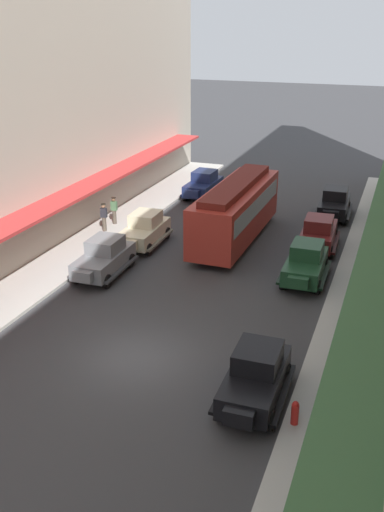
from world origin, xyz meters
TOP-DOWN VIEW (x-y plane):
  - ground_plane at (0.00, 0.00)m, footprint 200.00×200.00m
  - sidewalk_right at (7.50, 0.00)m, footprint 3.00×60.00m
  - parked_car_0 at (4.67, 9.16)m, footprint 2.22×4.29m
  - parked_car_1 at (-4.76, 6.38)m, footprint 2.22×4.29m
  - parked_car_2 at (4.67, 19.46)m, footprint 2.26×4.30m
  - parked_car_3 at (-4.59, 10.74)m, footprint 2.23×4.29m
  - parked_car_4 at (4.58, 13.64)m, footprint 2.29×4.31m
  - parked_car_5 at (-4.63, 20.84)m, footprint 2.21×4.29m
  - parked_car_6 at (4.82, -0.98)m, footprint 2.21×4.29m
  - streetcar at (-0.03, 13.15)m, footprint 2.64×9.63m
  - fire_hydrant at (6.35, -1.99)m, footprint 0.24×0.24m
  - pedestrian_0 at (-7.65, 13.04)m, footprint 0.36×0.28m
  - pedestrian_1 at (7.50, 6.19)m, footprint 0.36×0.24m
  - pedestrian_3 at (-7.59, 11.65)m, footprint 0.36×0.28m

SIDE VIEW (x-z plane):
  - ground_plane at x=0.00m, z-range 0.00..0.00m
  - sidewalk_right at x=7.50m, z-range 0.00..0.15m
  - fire_hydrant at x=6.35m, z-range 0.15..0.97m
  - parked_car_0 at x=4.67m, z-range 0.02..1.86m
  - parked_car_1 at x=-4.76m, z-range 0.02..1.86m
  - parked_car_2 at x=4.67m, z-range 0.02..1.86m
  - parked_car_3 at x=-4.59m, z-range 0.02..1.86m
  - parked_car_4 at x=4.58m, z-range 0.02..1.86m
  - parked_car_5 at x=-4.63m, z-range 0.02..1.86m
  - parked_car_6 at x=4.82m, z-range 0.02..1.86m
  - pedestrian_1 at x=7.50m, z-range 0.17..1.81m
  - pedestrian_0 at x=-7.65m, z-range 0.18..1.85m
  - pedestrian_3 at x=-7.59m, z-range 0.18..1.85m
  - streetcar at x=-0.03m, z-range 0.17..3.63m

